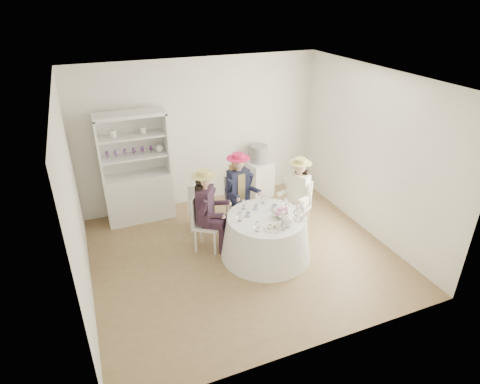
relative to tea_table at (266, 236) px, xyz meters
name	(u,v)px	position (x,y,z in m)	size (l,w,h in m)	color
ground	(242,254)	(-0.33, 0.14, -0.34)	(4.50, 4.50, 0.00)	brown
ceiling	(243,79)	(-0.33, 0.14, 2.36)	(4.50, 4.50, 0.00)	white
wall_back	(201,134)	(-0.33, 2.14, 1.01)	(4.50, 4.50, 0.00)	silver
wall_front	(318,254)	(-0.33, -1.86, 1.01)	(4.50, 4.50, 0.00)	silver
wall_left	(74,205)	(-2.58, 0.14, 1.01)	(4.50, 4.50, 0.00)	silver
wall_right	(372,154)	(1.92, 0.14, 1.01)	(4.50, 4.50, 0.00)	silver
tea_table	(266,236)	(0.00, 0.00, 0.00)	(1.39, 1.39, 0.68)	white
hutch	(138,183)	(-1.60, 1.87, 0.36)	(1.16, 0.44, 1.95)	silver
side_table	(258,179)	(0.73, 1.89, 0.02)	(0.46, 0.46, 0.72)	silver
hatbox	(259,154)	(0.73, 1.89, 0.54)	(0.33, 0.33, 0.33)	black
guest_left	(207,206)	(-0.77, 0.50, 0.43)	(0.58, 0.55, 1.36)	silver
guest_mid	(239,187)	(-0.07, 0.92, 0.43)	(0.51, 0.53, 1.36)	silver
guest_right	(298,191)	(0.79, 0.47, 0.40)	(0.56, 0.52, 1.31)	silver
spare_chair	(199,205)	(-0.74, 1.06, 0.15)	(0.46, 0.46, 0.91)	silver
teacup_a	(248,215)	(-0.25, 0.11, 0.37)	(0.08, 0.08, 0.06)	white
teacup_b	(256,207)	(-0.06, 0.27, 0.38)	(0.07, 0.07, 0.07)	white
teacup_c	(274,208)	(0.21, 0.15, 0.38)	(0.09, 0.09, 0.07)	white
flower_bowl	(281,215)	(0.19, -0.08, 0.37)	(0.21, 0.21, 0.05)	white
flower_arrangement	(281,212)	(0.19, -0.07, 0.43)	(0.18, 0.18, 0.07)	pink
table_teapot	(287,221)	(0.17, -0.33, 0.42)	(0.24, 0.17, 0.18)	white
sandwich_plate	(274,227)	(-0.04, -0.31, 0.36)	(0.29, 0.29, 0.06)	white
cupcake_stand	(300,214)	(0.44, -0.22, 0.42)	(0.22, 0.22, 0.20)	white
stemware_set	(267,213)	(0.00, 0.00, 0.42)	(0.89, 0.89, 0.15)	white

